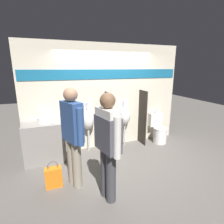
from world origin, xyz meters
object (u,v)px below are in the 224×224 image
(sink_basin, at_px, (45,119))
(cell_phone, at_px, (56,123))
(urinal_far, at_px, (125,116))
(person_with_lanyard, at_px, (73,134))
(urinal_near_counter, at_px, (88,120))
(toilet, at_px, (159,130))
(shopping_bag, at_px, (54,177))
(person_in_vest, at_px, (108,141))

(sink_basin, bearing_deg, cell_phone, -37.60)
(urinal_far, relative_size, person_with_lanyard, 0.70)
(urinal_near_counter, bearing_deg, person_with_lanyard, -113.45)
(sink_basin, height_order, urinal_near_counter, urinal_near_counter)
(urinal_far, height_order, person_with_lanyard, person_with_lanyard)
(toilet, height_order, shopping_bag, toilet)
(toilet, xyz_separation_m, person_in_vest, (-2.12, -1.64, 0.68))
(urinal_near_counter, bearing_deg, toilet, -4.49)
(sink_basin, bearing_deg, urinal_near_counter, 5.17)
(toilet, bearing_deg, sink_basin, 178.70)
(person_with_lanyard, distance_m, shopping_bag, 0.89)
(sink_basin, bearing_deg, person_with_lanyard, -68.73)
(shopping_bag, bearing_deg, person_in_vest, -36.19)
(cell_phone, bearing_deg, shopping_bag, -98.26)
(toilet, height_order, person_with_lanyard, person_with_lanyard)
(urinal_near_counter, relative_size, shopping_bag, 2.51)
(sink_basin, relative_size, toilet, 0.36)
(sink_basin, distance_m, shopping_bag, 1.36)
(sink_basin, height_order, shopping_bag, sink_basin)
(cell_phone, bearing_deg, toilet, 1.97)
(urinal_near_counter, xyz_separation_m, person_in_vest, (-0.09, -1.80, 0.18))
(cell_phone, height_order, person_in_vest, person_in_vest)
(cell_phone, height_order, shopping_bag, cell_phone)
(sink_basin, distance_m, person_with_lanyard, 1.25)
(person_in_vest, bearing_deg, cell_phone, 11.73)
(toilet, relative_size, person_with_lanyard, 0.54)
(urinal_near_counter, distance_m, shopping_bag, 1.64)
(urinal_far, xyz_separation_m, toilet, (1.01, -0.16, -0.50))
(cell_phone, relative_size, toilet, 0.15)
(sink_basin, distance_m, urinal_far, 2.02)
(cell_phone, xyz_separation_m, shopping_bag, (-0.14, -0.94, -0.73))
(person_in_vest, bearing_deg, person_with_lanyard, 27.35)
(toilet, distance_m, person_with_lanyard, 2.87)
(urinal_near_counter, relative_size, urinal_far, 1.00)
(sink_basin, xyz_separation_m, person_in_vest, (0.91, -1.71, 0.05))
(urinal_far, xyz_separation_m, person_in_vest, (-1.10, -1.80, 0.18))
(urinal_near_counter, xyz_separation_m, urinal_far, (1.01, 0.00, 0.00))
(cell_phone, xyz_separation_m, toilet, (2.81, 0.10, -0.58))
(cell_phone, height_order, toilet, toilet)
(urinal_near_counter, height_order, shopping_bag, urinal_near_counter)
(cell_phone, bearing_deg, person_in_vest, -65.83)
(person_in_vest, bearing_deg, shopping_bag, 41.38)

